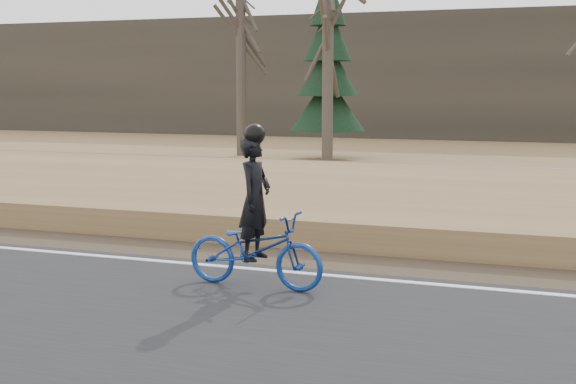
% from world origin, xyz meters
% --- Properties ---
extents(ground, '(120.00, 120.00, 0.00)m').
position_xyz_m(ground, '(0.00, 0.00, 0.00)').
color(ground, olive).
rests_on(ground, ground).
extents(road, '(120.00, 6.00, 0.06)m').
position_xyz_m(road, '(0.00, -2.50, 0.03)').
color(road, black).
rests_on(road, ground).
extents(edge_line, '(120.00, 0.12, 0.01)m').
position_xyz_m(edge_line, '(0.00, 0.20, 0.07)').
color(edge_line, silver).
rests_on(edge_line, road).
extents(shoulder, '(120.00, 1.60, 0.04)m').
position_xyz_m(shoulder, '(0.00, 1.20, 0.02)').
color(shoulder, '#473A2B').
rests_on(shoulder, ground).
extents(embankment, '(120.00, 5.00, 0.44)m').
position_xyz_m(embankment, '(0.00, 4.20, 0.22)').
color(embankment, olive).
rests_on(embankment, ground).
extents(ballast, '(120.00, 3.00, 0.45)m').
position_xyz_m(ballast, '(0.00, 8.00, 0.23)').
color(ballast, slate).
rests_on(ballast, ground).
extents(railroad, '(120.00, 2.40, 0.29)m').
position_xyz_m(railroad, '(0.00, 8.00, 0.53)').
color(railroad, black).
rests_on(railroad, ballast).
extents(treeline_backdrop, '(120.00, 4.00, 6.00)m').
position_xyz_m(treeline_backdrop, '(0.00, 30.00, 3.00)').
color(treeline_backdrop, '#383328').
rests_on(treeline_backdrop, ground).
extents(cyclist, '(1.83, 0.72, 2.02)m').
position_xyz_m(cyclist, '(1.57, -0.67, 0.69)').
color(cyclist, navy).
rests_on(cyclist, road).
extents(bare_tree_left, '(0.36, 0.36, 7.11)m').
position_xyz_m(bare_tree_left, '(-6.40, 17.24, 3.55)').
color(bare_tree_left, '#4C4338').
rests_on(bare_tree_left, ground).
extents(bare_tree_near_left, '(0.36, 0.36, 7.28)m').
position_xyz_m(bare_tree_near_left, '(-2.43, 15.04, 3.64)').
color(bare_tree_near_left, '#4C4338').
rests_on(bare_tree_near_left, ground).
extents(conifer, '(2.60, 2.60, 6.49)m').
position_xyz_m(conifer, '(-3.09, 17.16, 3.07)').
color(conifer, '#4C4338').
rests_on(conifer, ground).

